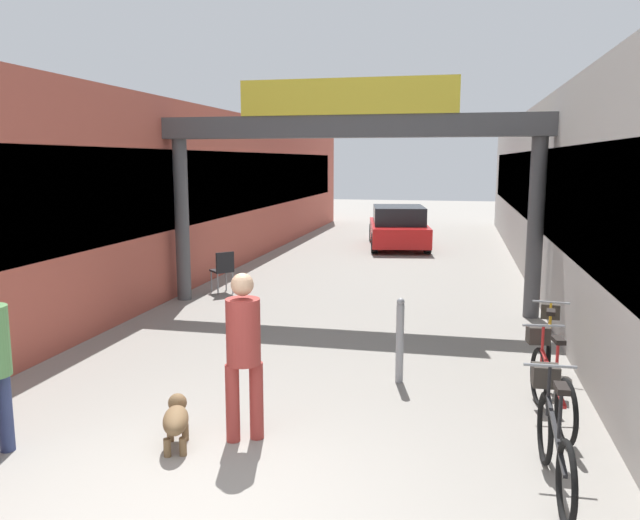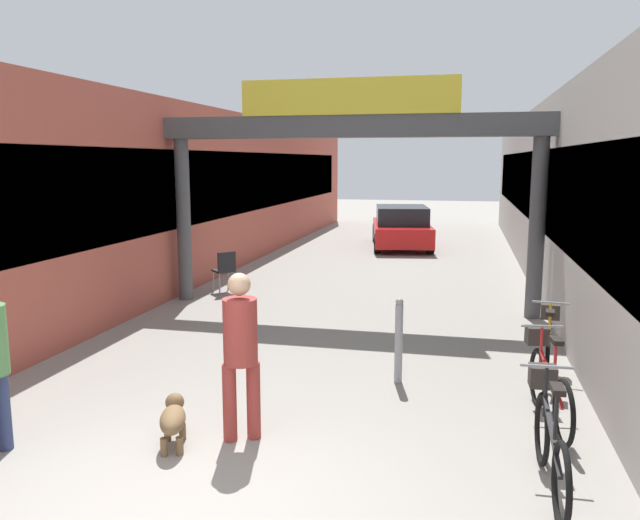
# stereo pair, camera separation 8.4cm
# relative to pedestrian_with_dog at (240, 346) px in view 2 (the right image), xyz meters

# --- Properties ---
(ground_plane) EXTENTS (80.00, 80.00, 0.00)m
(ground_plane) POSITION_rel_pedestrian_with_dog_xyz_m (0.02, -1.37, -0.98)
(ground_plane) COLOR gray
(storefront_left) EXTENTS (3.00, 26.00, 4.00)m
(storefront_left) POSITION_rel_pedestrian_with_dog_xyz_m (-5.08, 9.63, 1.02)
(storefront_left) COLOR #B25142
(storefront_left) RESTS_ON ground_plane
(storefront_right) EXTENTS (3.00, 26.00, 4.00)m
(storefront_right) POSITION_rel_pedestrian_with_dog_xyz_m (5.11, 9.63, 1.02)
(storefront_right) COLOR #9E9993
(storefront_right) RESTS_ON ground_plane
(arcade_sign_gateway) EXTENTS (7.40, 0.47, 4.23)m
(arcade_sign_gateway) POSITION_rel_pedestrian_with_dog_xyz_m (0.02, 5.82, 2.04)
(arcade_sign_gateway) COLOR #4C4C4F
(arcade_sign_gateway) RESTS_ON ground_plane
(pedestrian_with_dog) EXTENTS (0.46, 0.46, 1.71)m
(pedestrian_with_dog) POSITION_rel_pedestrian_with_dog_xyz_m (0.00, 0.00, 0.00)
(pedestrian_with_dog) COLOR #99332D
(pedestrian_with_dog) RESTS_ON ground_plane
(dog_on_leash) EXTENTS (0.43, 0.66, 0.46)m
(dog_on_leash) POSITION_rel_pedestrian_with_dog_xyz_m (-0.61, -0.28, -0.69)
(dog_on_leash) COLOR brown
(dog_on_leash) RESTS_ON ground_plane
(bicycle_black_nearest) EXTENTS (0.46, 1.69, 0.98)m
(bicycle_black_nearest) POSITION_rel_pedestrian_with_dog_xyz_m (2.89, -0.25, -0.54)
(bicycle_black_nearest) COLOR black
(bicycle_black_nearest) RESTS_ON ground_plane
(bicycle_red_second) EXTENTS (0.46, 1.68, 0.98)m
(bicycle_red_second) POSITION_rel_pedestrian_with_dog_xyz_m (3.05, 1.19, -0.54)
(bicycle_red_second) COLOR black
(bicycle_red_second) RESTS_ON ground_plane
(bicycle_orange_third) EXTENTS (0.46, 1.68, 0.98)m
(bicycle_orange_third) POSITION_rel_pedestrian_with_dog_xyz_m (3.20, 2.44, -0.54)
(bicycle_orange_third) COLOR black
(bicycle_orange_third) RESTS_ON ground_plane
(bollard_post_metal) EXTENTS (0.10, 0.10, 1.09)m
(bollard_post_metal) POSITION_rel_pedestrian_with_dog_xyz_m (1.36, 1.99, -0.42)
(bollard_post_metal) COLOR gray
(bollard_post_metal) RESTS_ON ground_plane
(cafe_chair_black_nearer) EXTENTS (0.57, 0.57, 0.89)m
(cafe_chair_black_nearer) POSITION_rel_pedestrian_with_dog_xyz_m (-2.77, 6.57, -0.44)
(cafe_chair_black_nearer) COLOR gray
(cafe_chair_black_nearer) RESTS_ON ground_plane
(parked_car_red) EXTENTS (2.36, 4.23, 1.33)m
(parked_car_red) POSITION_rel_pedestrian_with_dog_xyz_m (0.16, 14.49, -0.34)
(parked_car_red) COLOR red
(parked_car_red) RESTS_ON ground_plane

